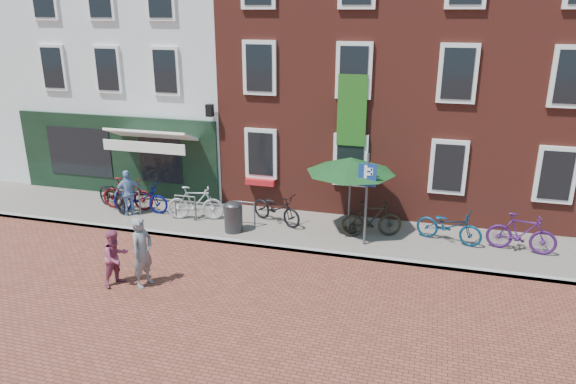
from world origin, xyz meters
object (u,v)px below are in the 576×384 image
(bicycle_2, at_px, (140,198))
(bicycle_0, at_px, (112,195))
(woman, at_px, (142,252))
(bicycle_3, at_px, (195,203))
(parasol, at_px, (351,162))
(bicycle_5, at_px, (371,219))
(litter_bin, at_px, (233,215))
(boy, at_px, (116,258))
(bicycle_1, at_px, (127,194))
(bicycle_6, at_px, (449,226))
(cafe_person, at_px, (128,193))
(parking_sign, at_px, (367,188))
(bicycle_4, at_px, (277,208))
(bicycle_7, at_px, (522,233))

(bicycle_2, bearing_deg, bicycle_0, 82.36)
(woman, distance_m, bicycle_3, 4.23)
(parasol, height_order, bicycle_5, parasol)
(litter_bin, relative_size, boy, 0.70)
(bicycle_1, bearing_deg, bicycle_5, -93.83)
(bicycle_2, xyz_separation_m, bicycle_6, (9.89, 0.29, 0.00))
(litter_bin, xyz_separation_m, cafe_person, (-3.80, 0.36, 0.24))
(parking_sign, bearing_deg, bicycle_6, 20.33)
(boy, height_order, bicycle_1, boy)
(bicycle_1, xyz_separation_m, bicycle_5, (8.24, -0.09, 0.00))
(boy, height_order, cafe_person, cafe_person)
(woman, xyz_separation_m, bicycle_4, (2.06, 4.58, -0.30))
(parasol, relative_size, bicycle_0, 1.39)
(parking_sign, bearing_deg, parasol, 126.65)
(cafe_person, distance_m, bicycle_2, 0.47)
(boy, relative_size, cafe_person, 0.95)
(boy, distance_m, bicycle_0, 5.35)
(litter_bin, xyz_separation_m, bicycle_3, (-1.53, 0.60, 0.03))
(bicycle_2, bearing_deg, litter_bin, -107.07)
(bicycle_0, bearing_deg, bicycle_4, -55.17)
(parking_sign, distance_m, bicycle_6, 2.77)
(parking_sign, xyz_separation_m, boy, (-5.65, -3.82, -1.10))
(bicycle_4, bearing_deg, bicycle_1, 116.40)
(woman, height_order, cafe_person, woman)
(cafe_person, bearing_deg, parasol, 139.41)
(bicycle_2, bearing_deg, bicycle_5, -95.95)
(litter_bin, bearing_deg, bicycle_4, 43.04)
(bicycle_5, bearing_deg, bicycle_6, -103.71)
(cafe_person, height_order, bicycle_7, cafe_person)
(boy, xyz_separation_m, bicycle_6, (7.98, 4.69, -0.13))
(cafe_person, xyz_separation_m, bicycle_0, (-0.86, 0.34, -0.27))
(woman, height_order, bicycle_5, woman)
(parasol, bearing_deg, bicycle_6, 1.25)
(bicycle_6, bearing_deg, bicycle_4, 105.70)
(bicycle_4, bearing_deg, bicycle_0, 117.43)
(parking_sign, xyz_separation_m, bicycle_2, (-7.56, 0.58, -1.22))
(bicycle_5, bearing_deg, bicycle_1, 69.76)
(woman, xyz_separation_m, cafe_person, (-2.82, 3.95, -0.03))
(litter_bin, distance_m, bicycle_1, 4.22)
(parasol, distance_m, bicycle_0, 8.23)
(parking_sign, bearing_deg, woman, -143.47)
(parasol, xyz_separation_m, bicycle_0, (-8.05, -0.20, -1.71))
(cafe_person, bearing_deg, litter_bin, 129.69)
(cafe_person, bearing_deg, boy, 72.82)
(litter_bin, height_order, bicycle_6, litter_bin)
(bicycle_5, bearing_deg, bicycle_3, 71.73)
(litter_bin, height_order, parking_sign, parking_sign)
(litter_bin, relative_size, parasol, 0.39)
(woman, distance_m, bicycle_5, 6.67)
(boy, distance_m, bicycle_6, 9.25)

